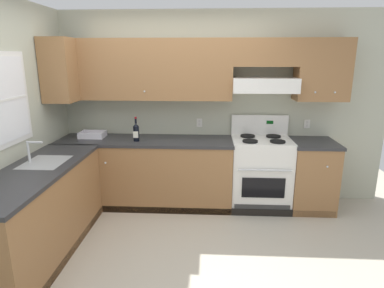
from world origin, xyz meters
TOP-DOWN VIEW (x-y plane):
  - ground_plane at (0.00, 0.00)m, footprint 7.04×7.04m
  - wall_back at (0.40, 1.53)m, footprint 4.68×0.57m
  - wall_left at (-1.59, 0.23)m, footprint 0.47×4.00m
  - counter_back_run at (0.03, 1.24)m, footprint 3.60×0.65m
  - counter_left_run at (-1.24, -0.00)m, footprint 0.63×1.91m
  - stove at (1.12, 1.25)m, footprint 0.76×0.62m
  - wine_bottle at (-0.50, 1.15)m, footprint 0.07×0.08m
  - bowl at (-1.13, 1.32)m, footprint 0.33×0.24m

SIDE VIEW (x-z plane):
  - ground_plane at x=0.00m, z-range 0.00..0.00m
  - counter_back_run at x=0.03m, z-range 0.00..0.91m
  - counter_left_run at x=-1.24m, z-range -0.11..1.03m
  - stove at x=1.12m, z-range -0.12..1.08m
  - bowl at x=-1.13m, z-range 0.90..0.98m
  - wine_bottle at x=-0.50m, z-range 0.88..1.19m
  - wall_left at x=-1.59m, z-range 0.07..2.62m
  - wall_back at x=0.40m, z-range 0.20..2.75m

